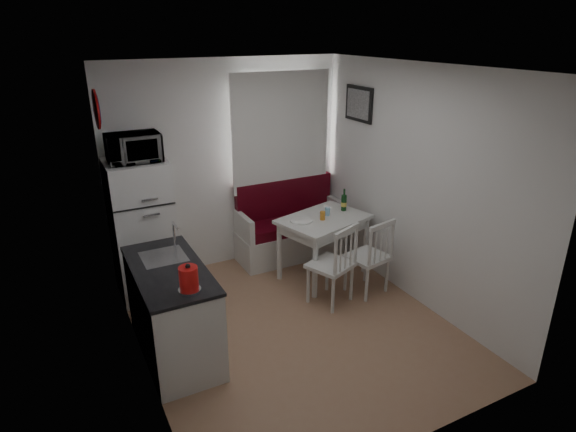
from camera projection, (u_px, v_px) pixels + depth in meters
name	position (u px, v px, depth m)	size (l,w,h in m)	color
floor	(293.00, 326.00, 5.04)	(3.00, 3.50, 0.02)	#A97A5A
ceiling	(295.00, 67.00, 4.09)	(3.00, 3.50, 0.02)	white
wall_back	(228.00, 166.00, 6.01)	(3.00, 0.02, 2.60)	white
wall_front	(420.00, 295.00, 3.12)	(3.00, 0.02, 2.60)	white
wall_left	(132.00, 240.00, 3.92)	(0.02, 3.50, 2.60)	white
wall_right	(416.00, 187.00, 5.21)	(0.02, 3.50, 2.60)	white
window	(279.00, 135.00, 6.17)	(1.22, 0.06, 1.47)	silver
curtain	(281.00, 132.00, 6.09)	(1.35, 0.02, 1.50)	white
kitchen_counter	(172.00, 310.00, 4.49)	(0.62, 1.32, 1.16)	silver
wall_sign	(97.00, 109.00, 4.82)	(0.40, 0.40, 0.03)	navy
picture_frame	(359.00, 104.00, 5.83)	(0.04, 0.52, 0.42)	black
bench	(290.00, 232.00, 6.49)	(1.45, 0.56, 1.04)	silver
dining_table	(324.00, 224.00, 5.83)	(1.20, 0.98, 0.78)	silver
chair_left	(336.00, 258.00, 5.21)	(0.57, 0.57, 0.51)	silver
chair_right	(373.00, 250.00, 5.43)	(0.51, 0.50, 0.49)	silver
fridge	(143.00, 230.00, 5.40)	(0.64, 0.64, 1.60)	white
microwave	(133.00, 148.00, 5.01)	(0.54, 0.37, 0.30)	white
kettle	(189.00, 279.00, 3.88)	(0.19, 0.19, 0.25)	red
wine_bottle	(344.00, 200.00, 5.98)	(0.07, 0.07, 0.28)	#133C18
drinking_glass_orange	(323.00, 216.00, 5.71)	(0.06, 0.06, 0.10)	orange
drinking_glass_blue	(327.00, 211.00, 5.85)	(0.06, 0.06, 0.10)	#88C4E7
plate	(301.00, 221.00, 5.68)	(0.27, 0.27, 0.02)	white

